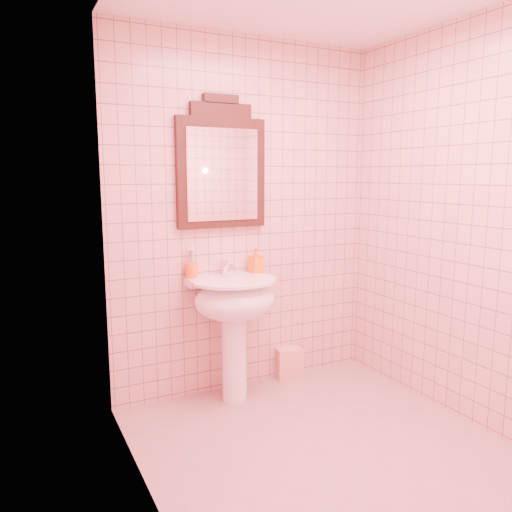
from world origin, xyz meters
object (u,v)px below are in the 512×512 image
mirror (222,167)px  toothbrush_cup (192,270)px  towel (289,363)px  soap_dispenser (256,261)px  pedestal_sink (235,308)px

mirror → toothbrush_cup: size_ratio=4.67×
mirror → towel: 1.58m
toothbrush_cup → soap_dispenser: (0.47, -0.04, 0.04)m
pedestal_sink → mirror: 0.97m
toothbrush_cup → mirror: bearing=6.4°
mirror → pedestal_sink: bearing=-90.0°
towel → mirror: bearing=176.5°
pedestal_sink → toothbrush_cup: size_ratio=4.53×
toothbrush_cup → towel: toothbrush_cup is taller
mirror → soap_dispenser: size_ratio=5.01×
mirror → towel: (0.53, -0.03, -1.49)m
mirror → toothbrush_cup: 0.73m
mirror → towel: bearing=-3.5°
toothbrush_cup → soap_dispenser: size_ratio=1.07×
pedestal_sink → mirror: bearing=90.0°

